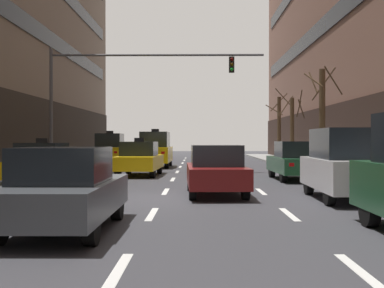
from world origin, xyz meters
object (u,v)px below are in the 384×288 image
taxi_driving_5 (155,150)px  traffic_signal_0 (119,82)px  car_parked_1 (345,164)px  street_tree_0 (322,118)px  taxi_driving_1 (110,150)px  street_tree_2 (292,129)px  taxi_driving_2 (140,159)px  car_parked_2 (296,161)px  taxi_driving_3 (44,164)px  car_driving_4 (216,170)px  car_driving_0 (65,190)px  street_tree_3 (279,127)px

taxi_driving_5 → traffic_signal_0: 6.02m
car_parked_1 → street_tree_0: 11.26m
taxi_driving_1 → traffic_signal_0: size_ratio=0.39×
car_parked_1 → street_tree_2: 18.99m
taxi_driving_2 → taxi_driving_5: taxi_driving_5 is taller
car_parked_2 → traffic_signal_0: 10.70m
taxi_driving_2 → traffic_signal_0: traffic_signal_0 is taller
taxi_driving_2 → traffic_signal_0: size_ratio=0.39×
taxi_driving_5 → traffic_signal_0: traffic_signal_0 is taller
taxi_driving_3 → car_driving_4: bearing=-29.2°
street_tree_0 → car_driving_0: bearing=-119.3°
taxi_driving_3 → taxi_driving_2: bearing=54.8°
taxi_driving_2 → taxi_driving_5: bearing=88.9°
taxi_driving_2 → taxi_driving_1: bearing=108.2°
taxi_driving_1 → taxi_driving_3: bearing=-90.6°
taxi_driving_5 → car_driving_0: bearing=-89.7°
taxi_driving_1 → street_tree_2: bearing=0.5°
car_parked_1 → street_tree_3: size_ratio=0.78×
taxi_driving_3 → street_tree_0: street_tree_0 is taller
car_parked_1 → car_parked_2: car_parked_1 is taller
car_driving_0 → car_parked_2: size_ratio=0.95×
car_driving_0 → taxi_driving_1: 23.89m
car_parked_2 → traffic_signal_0: traffic_signal_0 is taller
taxi_driving_1 → car_driving_4: bearing=-69.9°
taxi_driving_1 → street_tree_3: street_tree_3 is taller
taxi_driving_1 → street_tree_0: street_tree_0 is taller
car_parked_2 → car_driving_4: bearing=-122.3°
car_driving_0 → traffic_signal_0: traffic_signal_0 is taller
car_driving_4 → car_parked_2: 6.89m
car_driving_4 → street_tree_0: bearing=59.3°
car_driving_4 → traffic_signal_0: bearing=113.5°
car_driving_0 → taxi_driving_3: (-3.45, 9.79, 0.01)m
traffic_signal_0 → car_parked_1: bearing=-55.2°
car_driving_0 → car_parked_1: car_parked_1 is taller
street_tree_2 → taxi_driving_2: bearing=-134.2°
taxi_driving_2 → street_tree_3: bearing=57.9°
taxi_driving_1 → taxi_driving_3: size_ratio=1.04×
car_driving_0 → street_tree_3: street_tree_3 is taller
car_driving_0 → taxi_driving_3: taxi_driving_3 is taller
taxi_driving_1 → car_parked_2: (10.09, -11.71, -0.25)m
car_driving_4 → traffic_signal_0: (-4.78, 10.99, 4.06)m
taxi_driving_5 → street_tree_3: bearing=39.3°
traffic_signal_0 → street_tree_3: 15.99m
taxi_driving_2 → traffic_signal_0: (-1.44, 2.77, 4.02)m
car_parked_2 → traffic_signal_0: bearing=148.6°
taxi_driving_3 → street_tree_3: bearing=57.2°
car_driving_0 → taxi_driving_2: (-0.24, 14.35, 0.03)m
taxi_driving_1 → car_driving_4: 18.66m
car_parked_1 → street_tree_3: (2.11, 23.97, 1.69)m
car_driving_0 → car_driving_4: (3.10, 6.13, -0.01)m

